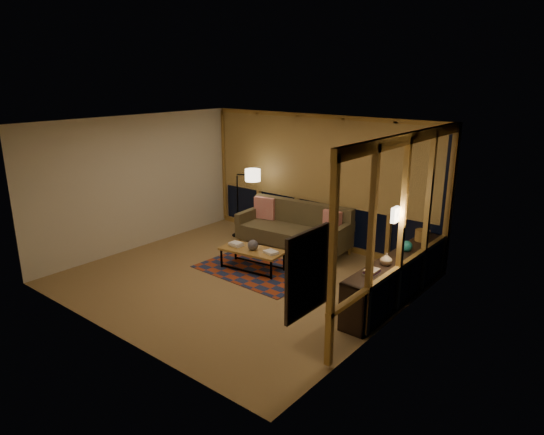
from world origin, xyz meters
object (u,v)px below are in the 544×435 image
Objects in this scene: floor_lamp at (238,202)px; bookshelf at (398,278)px; sofa at (293,228)px; coffee_table at (252,259)px.

bookshelf is (4.13, -0.73, -0.40)m from floor_lamp.
sofa reaches higher than coffee_table.
sofa is 1.34m from coffee_table.
floor_lamp reaches higher than bookshelf.
bookshelf reaches higher than coffee_table.
coffee_table is (0.05, -1.31, -0.27)m from sofa.
floor_lamp is at bearing 170.00° from bookshelf.
sofa is 0.78× the size of bookshelf.
coffee_table is 0.77× the size of floor_lamp.
floor_lamp is at bearing 176.35° from sofa.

